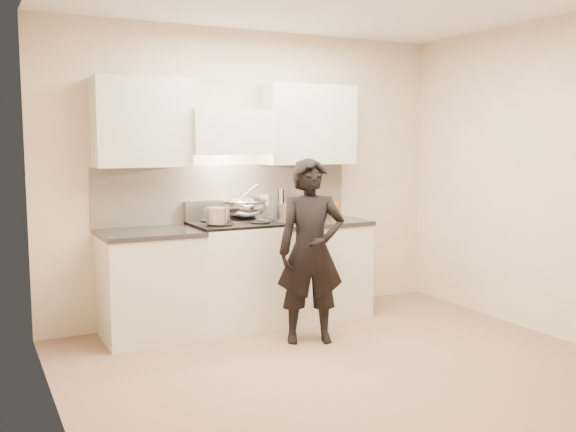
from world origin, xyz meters
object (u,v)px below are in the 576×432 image
Objects in this scene: counter_right at (316,267)px; wok at (244,206)px; stove at (236,274)px; person at (311,251)px; utensil_crock at (282,210)px.

counter_right is 1.82× the size of wok.
person is at bearing -61.95° from stove.
wok reaches higher than stove.
wok reaches higher than counter_right.
person reaches higher than counter_right.
wok is 1.73× the size of utensil_crock.
stove is at bearing 137.99° from person.
utensil_crock is (-0.24, 0.25, 0.55)m from counter_right.
person reaches higher than wok.
counter_right is at bearing -45.11° from utensil_crock.
counter_right is at bearing 77.90° from person.
utensil_crock is at bearing 97.95° from person.
person is (-0.20, -0.96, -0.25)m from utensil_crock.
wok is 0.94m from person.
wok is 0.33× the size of person.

